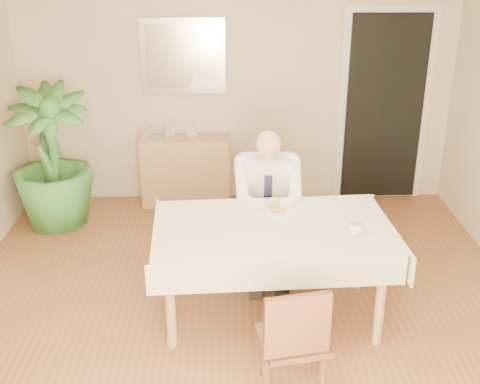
{
  "coord_description": "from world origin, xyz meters",
  "views": [
    {
      "loc": [
        -0.07,
        -3.67,
        2.64
      ],
      "look_at": [
        0.0,
        0.35,
        0.95
      ],
      "focal_mm": 45.0,
      "sensor_mm": 36.0,
      "label": 1
    }
  ],
  "objects_px": {
    "dining_table": "(273,236)",
    "chair_near": "(294,339)",
    "potted_palm": "(51,158)",
    "sideboard": "(186,171)",
    "chair_far": "(266,211)",
    "seated_man": "(268,200)",
    "coffee_mug": "(355,229)"
  },
  "relations": [
    {
      "from": "dining_table",
      "to": "potted_palm",
      "type": "distance_m",
      "value": 2.61
    },
    {
      "from": "chair_far",
      "to": "potted_palm",
      "type": "height_order",
      "value": "potted_palm"
    },
    {
      "from": "chair_far",
      "to": "chair_near",
      "type": "relative_size",
      "value": 1.0
    },
    {
      "from": "potted_palm",
      "to": "dining_table",
      "type": "bearing_deg",
      "value": -38.61
    },
    {
      "from": "dining_table",
      "to": "chair_near",
      "type": "bearing_deg",
      "value": -89.39
    },
    {
      "from": "dining_table",
      "to": "seated_man",
      "type": "xyz_separation_m",
      "value": [
        -0.0,
        0.59,
        0.02
      ]
    },
    {
      "from": "seated_man",
      "to": "sideboard",
      "type": "relative_size",
      "value": 1.34
    },
    {
      "from": "chair_near",
      "to": "potted_palm",
      "type": "xyz_separation_m",
      "value": [
        -2.1,
        2.56,
        0.24
      ]
    },
    {
      "from": "dining_table",
      "to": "sideboard",
      "type": "height_order",
      "value": "dining_table"
    },
    {
      "from": "dining_table",
      "to": "sideboard",
      "type": "relative_size",
      "value": 1.92
    },
    {
      "from": "chair_near",
      "to": "dining_table",
      "type": "bearing_deg",
      "value": 82.5
    },
    {
      "from": "sideboard",
      "to": "potted_palm",
      "type": "distance_m",
      "value": 1.39
    },
    {
      "from": "seated_man",
      "to": "potted_palm",
      "type": "height_order",
      "value": "potted_palm"
    },
    {
      "from": "sideboard",
      "to": "chair_near",
      "type": "bearing_deg",
      "value": -75.03
    },
    {
      "from": "seated_man",
      "to": "coffee_mug",
      "type": "height_order",
      "value": "seated_man"
    },
    {
      "from": "coffee_mug",
      "to": "potted_palm",
      "type": "distance_m",
      "value": 3.14
    },
    {
      "from": "seated_man",
      "to": "sideboard",
      "type": "bearing_deg",
      "value": 116.98
    },
    {
      "from": "coffee_mug",
      "to": "potted_palm",
      "type": "bearing_deg",
      "value": 145.6
    },
    {
      "from": "seated_man",
      "to": "potted_palm",
      "type": "xyz_separation_m",
      "value": [
        -2.04,
        1.03,
        0.01
      ]
    },
    {
      "from": "coffee_mug",
      "to": "sideboard",
      "type": "height_order",
      "value": "coffee_mug"
    },
    {
      "from": "sideboard",
      "to": "dining_table",
      "type": "bearing_deg",
      "value": -70.38
    },
    {
      "from": "seated_man",
      "to": "coffee_mug",
      "type": "xyz_separation_m",
      "value": [
        0.56,
        -0.74,
        0.1
      ]
    },
    {
      "from": "sideboard",
      "to": "potted_palm",
      "type": "bearing_deg",
      "value": -159.03
    },
    {
      "from": "chair_far",
      "to": "chair_near",
      "type": "distance_m",
      "value": 1.81
    },
    {
      "from": "chair_near",
      "to": "sideboard",
      "type": "xyz_separation_m",
      "value": [
        -0.85,
        3.06,
        -0.09
      ]
    },
    {
      "from": "chair_near",
      "to": "seated_man",
      "type": "xyz_separation_m",
      "value": [
        -0.07,
        1.53,
        0.23
      ]
    },
    {
      "from": "potted_palm",
      "to": "coffee_mug",
      "type": "bearing_deg",
      "value": -34.4
    },
    {
      "from": "dining_table",
      "to": "chair_far",
      "type": "xyz_separation_m",
      "value": [
        0.0,
        0.87,
        -0.21
      ]
    },
    {
      "from": "chair_near",
      "to": "potted_palm",
      "type": "height_order",
      "value": "potted_palm"
    },
    {
      "from": "chair_far",
      "to": "chair_near",
      "type": "bearing_deg",
      "value": -84.06
    },
    {
      "from": "chair_far",
      "to": "seated_man",
      "type": "distance_m",
      "value": 0.36
    },
    {
      "from": "coffee_mug",
      "to": "seated_man",
      "type": "bearing_deg",
      "value": 126.87
    }
  ]
}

